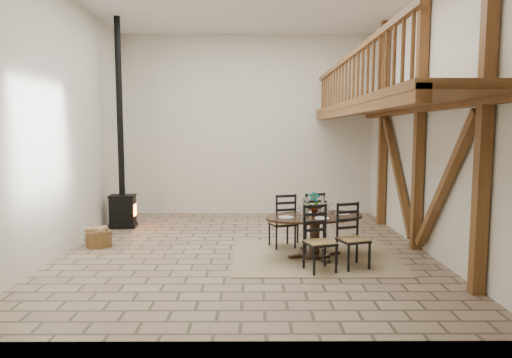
{
  "coord_description": "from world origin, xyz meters",
  "views": [
    {
      "loc": [
        0.16,
        -8.88,
        2.34
      ],
      "look_at": [
        0.21,
        0.4,
        1.36
      ],
      "focal_mm": 32.0,
      "sensor_mm": 36.0,
      "label": 1
    }
  ],
  "objects_px": {
    "dining_table": "(315,234)",
    "wood_stove": "(122,181)",
    "log_basket": "(99,238)",
    "log_stack": "(93,236)"
  },
  "relations": [
    {
      "from": "log_basket",
      "to": "wood_stove",
      "type": "bearing_deg",
      "value": 91.32
    },
    {
      "from": "wood_stove",
      "to": "log_stack",
      "type": "xyz_separation_m",
      "value": [
        -0.1,
        -1.79,
        -0.94
      ]
    },
    {
      "from": "wood_stove",
      "to": "log_stack",
      "type": "relative_size",
      "value": 12.76
    },
    {
      "from": "log_stack",
      "to": "log_basket",
      "type": "bearing_deg",
      "value": -22.76
    },
    {
      "from": "wood_stove",
      "to": "log_stack",
      "type": "height_order",
      "value": "wood_stove"
    },
    {
      "from": "log_basket",
      "to": "log_stack",
      "type": "relative_size",
      "value": 1.26
    },
    {
      "from": "log_basket",
      "to": "log_stack",
      "type": "height_order",
      "value": "log_basket"
    },
    {
      "from": "dining_table",
      "to": "wood_stove",
      "type": "bearing_deg",
      "value": 129.98
    },
    {
      "from": "wood_stove",
      "to": "log_basket",
      "type": "bearing_deg",
      "value": -93.15
    },
    {
      "from": "wood_stove",
      "to": "log_basket",
      "type": "relative_size",
      "value": 10.14
    }
  ]
}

